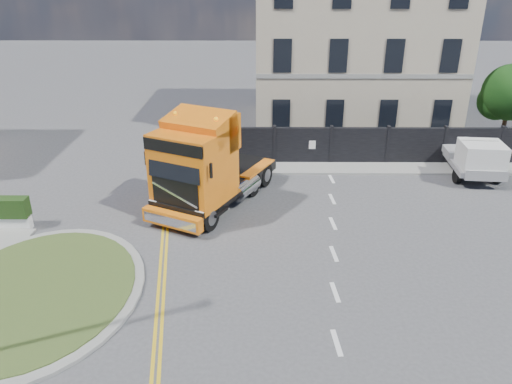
{
  "coord_description": "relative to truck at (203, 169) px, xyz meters",
  "views": [
    {
      "loc": [
        0.18,
        -16.26,
        9.57
      ],
      "look_at": [
        0.07,
        1.14,
        1.8
      ],
      "focal_mm": 35.0,
      "sensor_mm": 36.0,
      "label": 1
    }
  ],
  "objects": [
    {
      "name": "truck",
      "position": [
        0.0,
        0.0,
        0.0
      ],
      "size": [
        5.53,
        7.54,
        4.26
      ],
      "rotation": [
        0.0,
        0.0,
        -0.46
      ],
      "color": "black",
      "rests_on": "ground"
    },
    {
      "name": "ground",
      "position": [
        2.17,
        -3.31,
        -1.91
      ],
      "size": [
        120.0,
        120.0,
        0.0
      ],
      "primitive_type": "plane",
      "color": "#424244",
      "rests_on": "ground"
    },
    {
      "name": "traffic_island",
      "position": [
        -4.83,
        -6.31,
        -1.83
      ],
      "size": [
        6.8,
        6.8,
        0.17
      ],
      "color": "gray",
      "rests_on": "ground"
    },
    {
      "name": "flatbed_pickup",
      "position": [
        13.02,
        3.62,
        -0.81
      ],
      "size": [
        2.38,
        5.06,
        2.04
      ],
      "rotation": [
        0.0,
        0.0,
        -0.09
      ],
      "color": "gray",
      "rests_on": "ground"
    },
    {
      "name": "georgian_building",
      "position": [
        8.17,
        13.19,
        3.86
      ],
      "size": [
        12.3,
        10.3,
        12.8
      ],
      "color": "#AFA48B",
      "rests_on": "ground"
    },
    {
      "name": "hoarding_fence",
      "position": [
        8.72,
        5.69,
        -0.91
      ],
      "size": [
        18.8,
        0.25,
        2.0
      ],
      "color": "black",
      "rests_on": "ground"
    },
    {
      "name": "tree",
      "position": [
        16.55,
        8.79,
        1.14
      ],
      "size": [
        3.2,
        3.2,
        4.8
      ],
      "color": "#382619",
      "rests_on": "ground"
    },
    {
      "name": "pavement_far",
      "position": [
        8.17,
        4.79,
        -1.85
      ],
      "size": [
        20.0,
        1.6,
        0.12
      ],
      "primitive_type": "cube",
      "color": "gray",
      "rests_on": "ground"
    }
  ]
}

